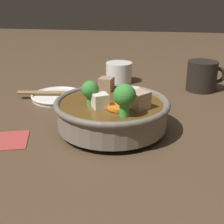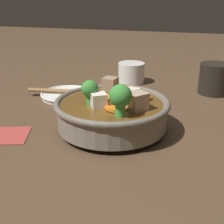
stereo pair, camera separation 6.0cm
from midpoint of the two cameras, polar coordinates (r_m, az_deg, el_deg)
The scene contains 6 objects.
ground_plane at distance 0.62m, azimuth 2.80°, elevation -3.36°, with size 3.00×3.00×0.00m, color #4C3826.
stirfry_bowl at distance 0.60m, azimuth 2.92°, elevation 0.17°, with size 0.22×0.22×0.11m.
side_saucer at distance 0.80m, azimuth -6.13°, elevation 3.16°, with size 0.13×0.13×0.01m.
tea_cup at distance 0.92m, azimuth 5.43°, elevation 7.15°, with size 0.08×0.08×0.06m.
dark_mug at distance 0.87m, azimuth 20.27°, elevation 5.70°, with size 0.10×0.08×0.08m.
chopsticks_pair at distance 0.80m, azimuth -6.16°, elevation 3.80°, with size 0.20×0.04×0.01m.
Camera 2 is at (0.15, -0.54, 0.26)m, focal length 50.00 mm.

